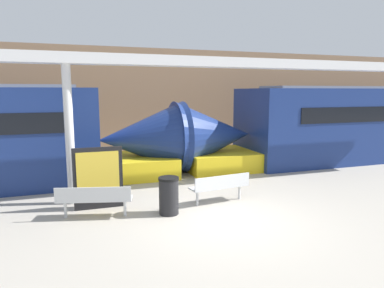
% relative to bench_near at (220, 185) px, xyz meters
% --- Properties ---
extents(ground_plane, '(60.00, 60.00, 0.00)m').
position_rel_bench_near_xyz_m(ground_plane, '(-0.44, -1.22, -0.49)').
color(ground_plane, '#A8A093').
extents(station_wall, '(56.00, 0.20, 5.00)m').
position_rel_bench_near_xyz_m(station_wall, '(-0.44, 8.09, 2.01)').
color(station_wall, '#937051').
rests_on(station_wall, ground_plane).
extents(bench_near, '(1.68, 0.63, 0.79)m').
position_rel_bench_near_xyz_m(bench_near, '(0.00, 0.00, 0.00)').
color(bench_near, silver).
rests_on(bench_near, ground_plane).
extents(bench_far, '(1.81, 0.87, 0.79)m').
position_rel_bench_near_xyz_m(bench_far, '(-3.27, -0.07, 0.00)').
color(bench_far, silver).
rests_on(bench_far, ground_plane).
extents(trash_bin, '(0.50, 0.50, 0.92)m').
position_rel_bench_near_xyz_m(trash_bin, '(-1.53, -0.35, -0.03)').
color(trash_bin, black).
rests_on(trash_bin, ground_plane).
extents(poster_board, '(1.23, 0.07, 1.60)m').
position_rel_bench_near_xyz_m(poster_board, '(-3.13, 0.60, 0.31)').
color(poster_board, black).
rests_on(poster_board, ground_plane).
extents(support_column_near, '(0.23, 0.23, 3.69)m').
position_rel_bench_near_xyz_m(support_column_near, '(-3.77, 1.28, 1.35)').
color(support_column_near, silver).
rests_on(support_column_near, ground_plane).
extents(canopy_beam, '(28.00, 0.60, 0.28)m').
position_rel_bench_near_xyz_m(canopy_beam, '(-3.77, 1.28, 3.33)').
color(canopy_beam, silver).
rests_on(canopy_beam, support_column_near).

